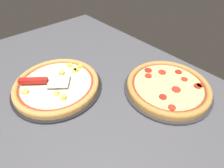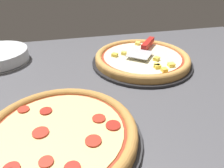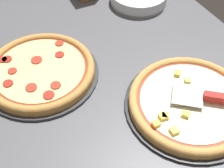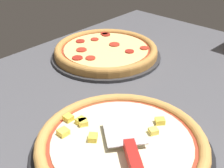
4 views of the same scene
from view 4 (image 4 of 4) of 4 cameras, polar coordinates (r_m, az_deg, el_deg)
ground_plane at (r=80.85cm, az=-0.70°, el=-6.28°), size 148.43×97.61×3.60cm
pizza_pan_front at (r=68.13cm, az=1.78°, el=-12.06°), size 38.91×38.91×1.00cm
pizza_front at (r=66.86cm, az=1.79°, el=-10.83°), size 36.58×36.58×3.33cm
pizza_pan_back at (r=108.38cm, az=-1.10°, el=5.25°), size 37.49×37.49×1.00cm
pizza_back at (r=107.56cm, az=-1.12°, el=6.21°), size 35.24×35.24×3.10cm
serving_spatula at (r=60.50cm, az=3.69°, el=-12.81°), size 17.13×19.42×2.00cm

